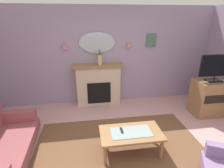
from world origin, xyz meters
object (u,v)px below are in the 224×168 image
(coffee_table, at_px, (131,135))
(tv_cabinet, at_px, (209,98))
(wall_mirror, at_px, (97,43))
(mantel_vase_centre, at_px, (100,58))
(tv_flatscreen, at_px, (217,67))
(tv_remote, at_px, (122,130))
(wall_sconce_left, at_px, (64,46))
(framed_picture, at_px, (151,40))
(wall_sconce_right, at_px, (129,44))
(fireplace, at_px, (99,85))

(coffee_table, height_order, tv_cabinet, tv_cabinet)
(wall_mirror, bearing_deg, mantel_vase_centre, -73.61)
(wall_mirror, bearing_deg, tv_flatscreen, -23.02)
(tv_cabinet, relative_size, tv_flatscreen, 1.07)
(mantel_vase_centre, relative_size, coffee_table, 0.38)
(coffee_table, height_order, tv_remote, tv_remote)
(tv_cabinet, bearing_deg, wall_sconce_left, 163.10)
(tv_flatscreen, bearing_deg, framed_picture, 136.25)
(wall_sconce_right, distance_m, framed_picture, 0.66)
(coffee_table, bearing_deg, tv_flatscreen, 24.57)
(framed_picture, relative_size, tv_remote, 2.25)
(wall_sconce_left, distance_m, coffee_table, 2.81)
(wall_sconce_left, height_order, wall_sconce_right, same)
(coffee_table, bearing_deg, wall_sconce_left, 120.29)
(tv_cabinet, bearing_deg, mantel_vase_centre, 160.14)
(tv_cabinet, bearing_deg, framed_picture, 136.77)
(coffee_table, bearing_deg, mantel_vase_centre, 100.03)
(mantel_vase_centre, bearing_deg, wall_sconce_left, 172.41)
(tv_cabinet, bearing_deg, fireplace, 159.94)
(mantel_vase_centre, height_order, tv_remote, mantel_vase_centre)
(mantel_vase_centre, relative_size, tv_remote, 2.62)
(wall_mirror, height_order, tv_flatscreen, wall_mirror)
(mantel_vase_centre, bearing_deg, wall_mirror, 106.39)
(wall_sconce_right, distance_m, tv_remote, 2.50)
(framed_picture, bearing_deg, mantel_vase_centre, -172.92)
(wall_sconce_right, bearing_deg, tv_cabinet, -30.13)
(mantel_vase_centre, bearing_deg, framed_picture, 7.08)
(fireplace, bearing_deg, mantel_vase_centre, -29.53)
(mantel_vase_centre, xyz_separation_m, tv_remote, (0.20, -1.98, -0.90))
(wall_mirror, xyz_separation_m, coffee_table, (0.41, -2.21, -1.33))
(fireplace, relative_size, tv_remote, 8.50)
(framed_picture, bearing_deg, tv_flatscreen, -43.75)
(coffee_table, bearing_deg, framed_picture, 63.84)
(coffee_table, xyz_separation_m, tv_cabinet, (2.31, 1.08, 0.07))
(fireplace, relative_size, framed_picture, 3.78)
(mantel_vase_centre, height_order, tv_cabinet, mantel_vase_centre)
(coffee_table, bearing_deg, fireplace, 101.24)
(framed_picture, bearing_deg, coffee_table, -116.16)
(framed_picture, bearing_deg, wall_sconce_left, -178.54)
(fireplace, relative_size, wall_mirror, 1.42)
(framed_picture, distance_m, tv_cabinet, 2.12)
(fireplace, bearing_deg, tv_flatscreen, -20.44)
(framed_picture, bearing_deg, fireplace, -174.23)
(mantel_vase_centre, distance_m, tv_cabinet, 2.97)
(wall_mirror, distance_m, wall_sconce_left, 0.85)
(mantel_vase_centre, height_order, wall_sconce_right, wall_sconce_right)
(tv_cabinet, height_order, tv_flatscreen, tv_flatscreen)
(wall_mirror, height_order, framed_picture, wall_mirror)
(wall_sconce_right, xyz_separation_m, coffee_table, (-0.44, -2.16, -1.28))
(wall_sconce_right, xyz_separation_m, tv_flatscreen, (1.87, -1.10, -0.41))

